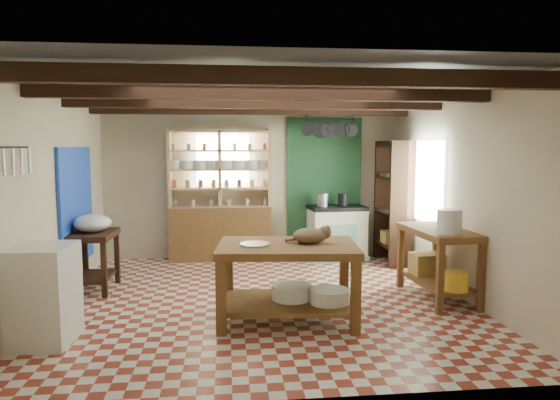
{
  "coord_description": "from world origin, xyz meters",
  "views": [
    {
      "loc": [
        -0.44,
        -6.06,
        1.91
      ],
      "look_at": [
        0.24,
        0.3,
        1.22
      ],
      "focal_mm": 32.0,
      "sensor_mm": 36.0,
      "label": 1
    }
  ],
  "objects": [
    {
      "name": "floor",
      "position": [
        0.0,
        0.0,
        -0.01
      ],
      "size": [
        5.0,
        5.0,
        0.02
      ],
      "primitive_type": "cube",
      "color": "maroon",
      "rests_on": "ground"
    },
    {
      "name": "ceiling",
      "position": [
        0.0,
        0.0,
        2.6
      ],
      "size": [
        5.0,
        5.0,
        0.02
      ],
      "primitive_type": "cube",
      "color": "#4C4C51",
      "rests_on": "wall_back"
    },
    {
      "name": "wall_back",
      "position": [
        0.0,
        2.5,
        1.3
      ],
      "size": [
        5.0,
        0.04,
        2.6
      ],
      "primitive_type": "cube",
      "color": "beige",
      "rests_on": "floor"
    },
    {
      "name": "wall_front",
      "position": [
        0.0,
        -2.5,
        1.3
      ],
      "size": [
        5.0,
        0.04,
        2.6
      ],
      "primitive_type": "cube",
      "color": "beige",
      "rests_on": "floor"
    },
    {
      "name": "wall_left",
      "position": [
        -2.5,
        0.0,
        1.3
      ],
      "size": [
        0.04,
        5.0,
        2.6
      ],
      "primitive_type": "cube",
      "color": "beige",
      "rests_on": "floor"
    },
    {
      "name": "wall_right",
      "position": [
        2.5,
        0.0,
        1.3
      ],
      "size": [
        0.04,
        5.0,
        2.6
      ],
      "primitive_type": "cube",
      "color": "beige",
      "rests_on": "floor"
    },
    {
      "name": "ceiling_beams",
      "position": [
        0.0,
        0.0,
        2.48
      ],
      "size": [
        5.0,
        3.8,
        0.15
      ],
      "primitive_type": "cube",
      "color": "black",
      "rests_on": "ceiling"
    },
    {
      "name": "blue_wall_patch",
      "position": [
        -2.47,
        0.9,
        1.1
      ],
      "size": [
        0.04,
        1.4,
        1.6
      ],
      "primitive_type": "cube",
      "color": "blue",
      "rests_on": "wall_left"
    },
    {
      "name": "green_wall_patch",
      "position": [
        1.25,
        2.47,
        1.25
      ],
      "size": [
        1.3,
        0.04,
        2.3
      ],
      "primitive_type": "cube",
      "color": "#1D4A2A",
      "rests_on": "wall_back"
    },
    {
      "name": "window_back",
      "position": [
        -0.5,
        2.48,
        1.7
      ],
      "size": [
        0.9,
        0.02,
        0.8
      ],
      "primitive_type": "cube",
      "color": "silver",
      "rests_on": "wall_back"
    },
    {
      "name": "window_right",
      "position": [
        2.48,
        1.0,
        1.4
      ],
      "size": [
        0.02,
        1.3,
        1.2
      ],
      "primitive_type": "cube",
      "color": "silver",
      "rests_on": "wall_right"
    },
    {
      "name": "utensil_rail",
      "position": [
        -2.44,
        -1.2,
        1.78
      ],
      "size": [
        0.06,
        0.9,
        0.28
      ],
      "primitive_type": "cube",
      "color": "black",
      "rests_on": "wall_left"
    },
    {
      "name": "pot_rack",
      "position": [
        1.25,
        2.05,
        2.18
      ],
      "size": [
        0.86,
        0.12,
        0.36
      ],
      "primitive_type": "cube",
      "color": "black",
      "rests_on": "ceiling"
    },
    {
      "name": "shelving_unit",
      "position": [
        -0.55,
        2.31,
        1.1
      ],
      "size": [
        1.7,
        0.34,
        2.2
      ],
      "primitive_type": "cube",
      "color": "tan",
      "rests_on": "floor"
    },
    {
      "name": "tall_rack",
      "position": [
        2.28,
        1.8,
        1.0
      ],
      "size": [
        0.4,
        0.86,
        2.0
      ],
      "primitive_type": "cube",
      "color": "black",
      "rests_on": "floor"
    },
    {
      "name": "work_table",
      "position": [
        0.21,
        -0.77,
        0.43
      ],
      "size": [
        1.59,
        1.14,
        0.85
      ],
      "primitive_type": "cube",
      "rotation": [
        0.0,
        0.0,
        -0.1
      ],
      "color": "brown",
      "rests_on": "floor"
    },
    {
      "name": "stove",
      "position": [
        1.41,
        2.15,
        0.45
      ],
      "size": [
        0.97,
        0.69,
        0.91
      ],
      "primitive_type": "cube",
      "rotation": [
        0.0,
        0.0,
        0.07
      ],
      "color": "white",
      "rests_on": "floor"
    },
    {
      "name": "prep_table",
      "position": [
        -2.2,
        0.65,
        0.39
      ],
      "size": [
        0.56,
        0.79,
        0.79
      ],
      "primitive_type": "cube",
      "rotation": [
        0.0,
        0.0,
        -0.03
      ],
      "color": "black",
      "rests_on": "floor"
    },
    {
      "name": "white_cabinet",
      "position": [
        -2.22,
        -1.12,
        0.48
      ],
      "size": [
        0.56,
        0.67,
        0.96
      ],
      "primitive_type": "cube",
      "rotation": [
        0.0,
        0.0,
        -0.05
      ],
      "color": "silver",
      "rests_on": "floor"
    },
    {
      "name": "right_counter",
      "position": [
        2.18,
        -0.19,
        0.45
      ],
      "size": [
        0.68,
        1.27,
        0.89
      ],
      "primitive_type": "cube",
      "rotation": [
        0.0,
        0.0,
        0.05
      ],
      "color": "brown",
      "rests_on": "floor"
    },
    {
      "name": "cat",
      "position": [
        0.46,
        -0.74,
        0.94
      ],
      "size": [
        0.4,
        0.32,
        0.17
      ],
      "primitive_type": "ellipsoid",
      "rotation": [
        0.0,
        0.0,
        0.08
      ],
      "color": "#846B4D",
      "rests_on": "work_table"
    },
    {
      "name": "steel_tray",
      "position": [
        -0.14,
        -0.78,
        0.86
      ],
      "size": [
        0.36,
        0.36,
        0.02
      ],
      "primitive_type": "cylinder",
      "rotation": [
        0.0,
        0.0,
        -0.1
      ],
      "color": "#B2B3BA",
      "rests_on": "work_table"
    },
    {
      "name": "basin_large",
      "position": [
        0.26,
        -0.72,
        0.3
      ],
      "size": [
        0.49,
        0.49,
        0.16
      ],
      "primitive_type": "cylinder",
      "rotation": [
        0.0,
        0.0,
        -0.1
      ],
      "color": "silver",
      "rests_on": "work_table"
    },
    {
      "name": "basin_small",
      "position": [
        0.65,
        -0.91,
        0.3
      ],
      "size": [
        0.47,
        0.47,
        0.15
      ],
      "primitive_type": "cylinder",
      "rotation": [
        0.0,
        0.0,
        -0.1
      ],
      "color": "silver",
      "rests_on": "work_table"
    },
    {
      "name": "kettle_left",
      "position": [
        1.16,
        2.13,
        1.02
      ],
      "size": [
        0.2,
        0.2,
        0.22
      ],
      "primitive_type": "cylinder",
      "rotation": [
        0.0,
        0.0,
        0.07
      ],
      "color": "#B2B3BA",
      "rests_on": "stove"
    },
    {
      "name": "kettle_right",
      "position": [
        1.51,
        2.16,
        1.01
      ],
      "size": [
        0.18,
        0.18,
        0.21
      ],
      "primitive_type": "cylinder",
      "rotation": [
        0.0,
        0.0,
        0.07
      ],
      "color": "black",
      "rests_on": "stove"
    },
    {
      "name": "enamel_bowl",
      "position": [
        -2.2,
        0.65,
        0.91
      ],
      "size": [
        0.49,
        0.49,
        0.24
      ],
      "primitive_type": "ellipsoid",
      "rotation": [
        0.0,
        0.0,
        -0.03
      ],
      "color": "silver",
      "rests_on": "prep_table"
    },
    {
      "name": "white_bucket",
      "position": [
        2.15,
        -0.54,
        1.03
      ],
      "size": [
        0.3,
        0.3,
        0.29
      ],
      "primitive_type": "cylinder",
      "rotation": [
        0.0,
        0.0,
        0.05
      ],
      "color": "silver",
      "rests_on": "right_counter"
    },
    {
      "name": "wicker_basket",
      "position": [
        2.16,
        0.11,
        0.37
      ],
      "size": [
        0.41,
        0.33,
        0.28
      ],
      "primitive_type": "cube",
      "rotation": [
        0.0,
        0.0,
        0.05
      ],
      "color": "#AE8F46",
      "rests_on": "right_counter"
    },
    {
      "name": "yellow_tub",
      "position": [
        2.2,
        -0.64,
        0.34
      ],
      "size": [
        0.31,
        0.31,
        0.22
      ],
      "primitive_type": "cylinder",
      "rotation": [
        0.0,
        0.0,
        0.05
      ],
      "color": "gold",
      "rests_on": "right_counter"
    }
  ]
}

